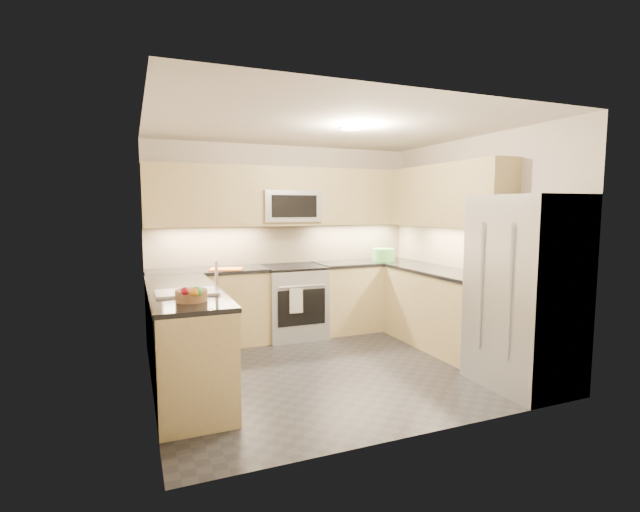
{
  "coord_description": "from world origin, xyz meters",
  "views": [
    {
      "loc": [
        -1.93,
        -4.36,
        1.68
      ],
      "look_at": [
        0.0,
        0.35,
        1.15
      ],
      "focal_mm": 26.0,
      "sensor_mm": 36.0,
      "label": 1
    }
  ],
  "objects_px": {
    "cutting_board": "(226,269)",
    "utensil_bowl": "(383,255)",
    "refrigerator": "(525,292)",
    "fruit_basket": "(191,295)",
    "microwave": "(289,206)",
    "gas_range": "(293,302)"
  },
  "relations": [
    {
      "from": "cutting_board",
      "to": "utensil_bowl",
      "type": "bearing_deg",
      "value": 1.5
    },
    {
      "from": "refrigerator",
      "to": "fruit_basket",
      "type": "relative_size",
      "value": 7.18
    },
    {
      "from": "microwave",
      "to": "cutting_board",
      "type": "bearing_deg",
      "value": -166.42
    },
    {
      "from": "gas_range",
      "to": "utensil_bowl",
      "type": "height_order",
      "value": "utensil_bowl"
    },
    {
      "from": "utensil_bowl",
      "to": "gas_range",
      "type": "bearing_deg",
      "value": 178.71
    },
    {
      "from": "cutting_board",
      "to": "microwave",
      "type": "bearing_deg",
      "value": 13.58
    },
    {
      "from": "cutting_board",
      "to": "fruit_basket",
      "type": "distance_m",
      "value": 1.89
    },
    {
      "from": "refrigerator",
      "to": "cutting_board",
      "type": "height_order",
      "value": "refrigerator"
    },
    {
      "from": "cutting_board",
      "to": "fruit_basket",
      "type": "relative_size",
      "value": 1.51
    },
    {
      "from": "gas_range",
      "to": "microwave",
      "type": "distance_m",
      "value": 1.25
    },
    {
      "from": "gas_range",
      "to": "refrigerator",
      "type": "bearing_deg",
      "value": -59.12
    },
    {
      "from": "utensil_bowl",
      "to": "microwave",
      "type": "bearing_deg",
      "value": 173.33
    },
    {
      "from": "microwave",
      "to": "refrigerator",
      "type": "xyz_separation_m",
      "value": [
        1.45,
        -2.55,
        -0.8
      ]
    },
    {
      "from": "utensil_bowl",
      "to": "cutting_board",
      "type": "relative_size",
      "value": 0.8
    },
    {
      "from": "microwave",
      "to": "utensil_bowl",
      "type": "distance_m",
      "value": 1.49
    },
    {
      "from": "microwave",
      "to": "utensil_bowl",
      "type": "xyz_separation_m",
      "value": [
        1.32,
        -0.15,
        -0.67
      ]
    },
    {
      "from": "fruit_basket",
      "to": "microwave",
      "type": "bearing_deg",
      "value": 53.14
    },
    {
      "from": "cutting_board",
      "to": "fruit_basket",
      "type": "xyz_separation_m",
      "value": [
        -0.62,
        -1.79,
        0.04
      ]
    },
    {
      "from": "gas_range",
      "to": "refrigerator",
      "type": "distance_m",
      "value": 2.86
    },
    {
      "from": "gas_range",
      "to": "cutting_board",
      "type": "relative_size",
      "value": 2.4
    },
    {
      "from": "refrigerator",
      "to": "microwave",
      "type": "bearing_deg",
      "value": 119.62
    },
    {
      "from": "gas_range",
      "to": "utensil_bowl",
      "type": "bearing_deg",
      "value": -1.29
    }
  ]
}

